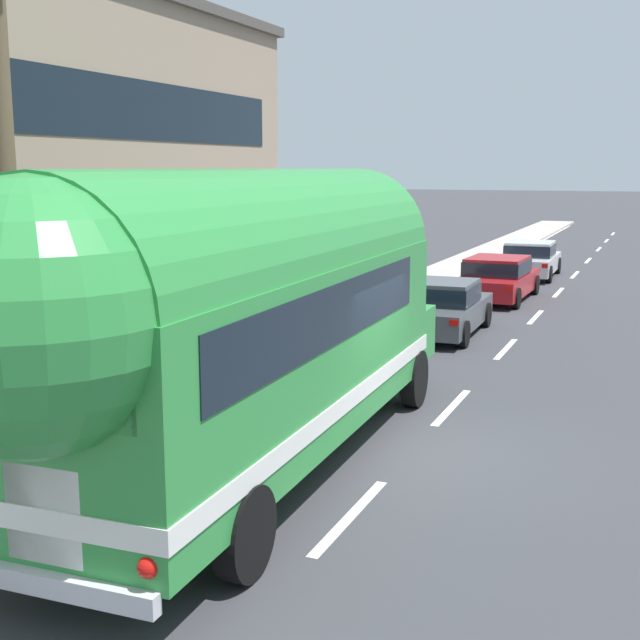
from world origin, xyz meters
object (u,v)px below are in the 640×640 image
object	(u,v)px
car_lead	(440,306)
car_third	(530,258)
car_second	(497,277)
utility_pole	(4,143)
painted_bus	(244,312)

from	to	relation	value
car_lead	car_third	xyz separation A→B (m)	(0.32, 12.35, 0.01)
car_second	car_third	size ratio (longest dim) A/B	1.04
utility_pole	painted_bus	size ratio (longest dim) A/B	0.75
utility_pole	car_third	size ratio (longest dim) A/B	1.89
car_third	utility_pole	bearing A→B (deg)	-95.92
painted_bus	utility_pole	bearing A→B (deg)	-149.34
utility_pole	car_second	distance (m)	19.08
utility_pole	car_second	xyz separation A→B (m)	(2.48, 18.56, -3.68)
painted_bus	car_second	xyz separation A→B (m)	(0.05, 17.12, -1.56)
utility_pole	painted_bus	xyz separation A→B (m)	(2.43, 1.44, -2.12)
car_lead	car_second	size ratio (longest dim) A/B	0.91
painted_bus	car_second	size ratio (longest dim) A/B	2.43
car_second	utility_pole	bearing A→B (deg)	-97.61
car_second	car_third	distance (m)	6.13
car_second	car_third	world-z (taller)	same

